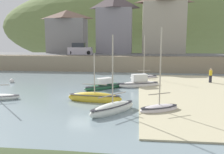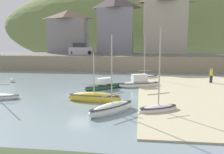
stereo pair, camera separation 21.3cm
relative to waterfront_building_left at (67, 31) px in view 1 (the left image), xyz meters
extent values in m
cube|color=gray|center=(8.69, -25.20, -6.52)|extent=(48.00, 40.00, 0.06)
cube|color=gray|center=(8.69, -8.20, -5.29)|extent=(48.00, 2.40, 2.40)
cube|color=#606060|center=(8.69, -4.50, -4.14)|extent=(48.00, 9.00, 0.10)
ellipsoid|color=olive|center=(11.58, 30.00, 2.10)|extent=(80.00, 44.00, 24.54)
cube|color=gray|center=(0.00, 0.00, -0.89)|extent=(7.14, 4.28, 6.39)
pyramid|color=brown|center=(0.00, 0.00, 3.12)|extent=(7.44, 4.58, 1.64)
cube|color=gray|center=(9.11, 0.00, 0.00)|extent=(6.45, 4.22, 8.17)
pyramid|color=#544749|center=(9.11, 0.00, 5.36)|extent=(6.75, 4.52, 2.55)
cube|color=#A39A86|center=(18.04, 0.00, 0.47)|extent=(7.45, 5.28, 9.11)
ellipsoid|color=#205133|center=(10.18, -21.77, -6.30)|extent=(4.21, 3.75, 0.69)
ellipsoid|color=black|center=(10.18, -21.77, -6.11)|extent=(4.13, 3.67, 0.12)
cube|color=silver|center=(10.18, -21.77, -5.66)|extent=(1.72, 1.62, 0.58)
ellipsoid|color=white|center=(13.75, -20.34, -6.27)|extent=(4.63, 2.68, 0.79)
ellipsoid|color=black|center=(13.75, -20.34, -6.05)|extent=(4.54, 2.62, 0.12)
cube|color=silver|center=(13.75, -20.34, -5.50)|extent=(1.77, 1.33, 0.74)
ellipsoid|color=silver|center=(15.10, -29.14, -6.30)|extent=(3.14, 2.35, 0.67)
ellipsoid|color=black|center=(15.10, -29.14, -6.12)|extent=(3.08, 2.30, 0.12)
cylinder|color=#B2A893|center=(15.10, -29.14, -3.32)|extent=(0.09, 0.09, 5.30)
cylinder|color=gray|center=(15.10, -29.14, -5.19)|extent=(1.57, 0.90, 0.07)
ellipsoid|color=gold|center=(10.11, -26.85, -6.21)|extent=(4.58, 1.37, 0.99)
ellipsoid|color=black|center=(10.11, -26.85, -5.94)|extent=(4.49, 1.34, 0.12)
cylinder|color=#B2A893|center=(10.11, -26.85, -4.14)|extent=(0.09, 0.09, 3.16)
cylinder|color=gray|center=(10.11, -26.85, -5.07)|extent=(2.04, 0.26, 0.07)
ellipsoid|color=white|center=(14.35, -14.79, -6.32)|extent=(3.84, 2.28, 0.60)
ellipsoid|color=black|center=(14.35, -14.79, -6.16)|extent=(3.76, 2.23, 0.12)
cylinder|color=#B2A893|center=(14.35, -14.79, -3.53)|extent=(0.09, 0.09, 4.99)
cylinder|color=gray|center=(14.35, -14.79, -5.46)|extent=(1.61, 0.64, 0.07)
ellipsoid|color=white|center=(11.89, -29.72, -6.23)|extent=(3.38, 3.77, 0.93)
ellipsoid|color=black|center=(11.89, -29.72, -5.97)|extent=(3.32, 3.70, 0.12)
cylinder|color=#B2A893|center=(11.89, -29.72, -3.47)|extent=(0.09, 0.09, 4.60)
cylinder|color=gray|center=(11.89, -29.72, -5.21)|extent=(1.73, 2.05, 0.07)
cube|color=#BDB3BD|center=(3.56, -4.50, -3.49)|extent=(4.16, 1.86, 1.20)
cube|color=#282D33|center=(3.31, -4.50, -2.54)|extent=(2.16, 1.58, 0.80)
cylinder|color=black|center=(5.21, -3.70, -3.77)|extent=(0.64, 0.22, 0.64)
cylinder|color=black|center=(5.21, -5.30, -3.77)|extent=(0.64, 0.22, 0.64)
cylinder|color=black|center=(1.91, -3.70, -3.77)|extent=(0.64, 0.22, 0.64)
cylinder|color=black|center=(1.91, -5.30, -3.77)|extent=(0.64, 0.22, 0.64)
cube|color=#282833|center=(21.85, -17.43, -5.98)|extent=(0.28, 0.20, 0.82)
cylinder|color=gold|center=(21.85, -17.43, -5.28)|extent=(0.34, 0.34, 0.58)
sphere|color=#D1A889|center=(21.85, -17.43, -4.88)|extent=(0.22, 0.22, 0.22)
sphere|color=silver|center=(-1.04, -19.43, -6.31)|extent=(0.57, 0.57, 0.57)
camera|label=1|loc=(13.57, -45.72, -1.43)|focal=38.72mm
camera|label=2|loc=(13.78, -45.69, -1.43)|focal=38.72mm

